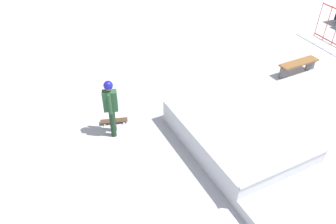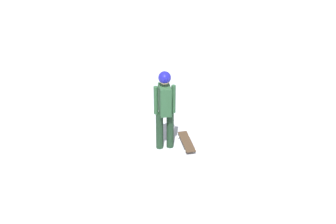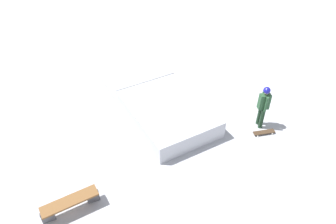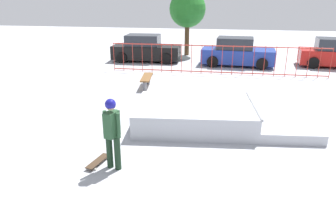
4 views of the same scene
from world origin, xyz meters
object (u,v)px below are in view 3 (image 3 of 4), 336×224
Objects in this scene: skate_ramp at (162,107)px; skateboard at (264,132)px; park_bench at (70,203)px; skater at (264,104)px.

skateboard is at bearing -136.64° from skate_ramp.
skate_ramp reaches higher than park_bench.
skateboard is 6.98m from park_bench.
park_bench is (-0.91, 7.07, -0.65)m from skater.
skateboard is (-0.45, 0.10, -0.93)m from skater.
skateboard is at bearing 91.43° from skater.
skater is 1.04m from skateboard.
skate_ramp is at bearing -29.17° from skateboard.
skater is 2.09× the size of skateboard.
skate_ramp is 6.85× the size of skateboard.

